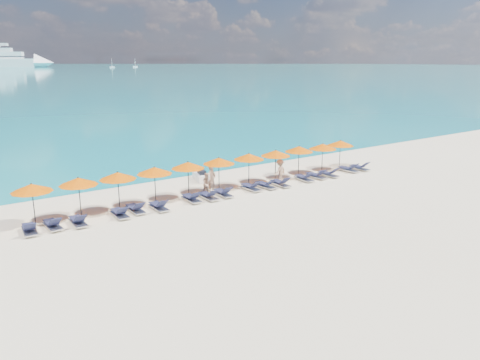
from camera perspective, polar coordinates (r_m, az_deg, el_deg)
ground at (r=26.76m, az=3.72°, el=-3.80°), size 1400.00×1400.00×0.00m
sailboat_near at (r=580.95m, az=-12.65°, el=13.37°), size 5.45×1.82×10.00m
sailboat_far at (r=555.22m, az=-15.33°, el=13.18°), size 5.25×1.75×9.62m
jetski at (r=33.49m, az=-4.75°, el=0.48°), size 1.36×2.26×0.76m
beachgoer_a at (r=30.03m, az=-3.45°, el=0.10°), size 0.82×0.74×1.88m
beachgoer_b at (r=29.58m, az=-4.00°, el=-0.53°), size 0.76×0.49×1.48m
beachgoer_c at (r=32.79m, az=4.89°, el=1.11°), size 1.16×0.74×1.66m
umbrella_0 at (r=26.15m, az=-24.06°, el=-0.88°), size 2.10×2.10×2.28m
umbrella_1 at (r=26.61m, az=-19.11°, el=-0.16°), size 2.10×2.10×2.28m
umbrella_2 at (r=27.25m, az=-14.69°, el=0.50°), size 2.10×2.10×2.28m
umbrella_3 at (r=28.09m, az=-10.39°, el=1.15°), size 2.10×2.10×2.28m
umbrella_4 at (r=29.21m, az=-6.36°, el=1.81°), size 2.10×2.10×2.28m
umbrella_5 at (r=30.33m, az=-2.60°, el=2.35°), size 2.10×2.10×2.28m
umbrella_6 at (r=31.66m, az=1.10°, el=2.88°), size 2.10×2.10×2.28m
umbrella_7 at (r=32.92m, az=4.37°, el=3.28°), size 2.10×2.10×2.28m
umbrella_8 at (r=34.63m, az=7.21°, el=3.77°), size 2.10×2.10×2.28m
umbrella_9 at (r=35.94m, az=10.06°, el=4.05°), size 2.10×2.10×2.28m
umbrella_10 at (r=37.68m, az=12.15°, el=4.42°), size 2.10×2.10×2.28m
lounger_0 at (r=25.52m, az=-24.29°, el=-5.46°), size 0.78×1.75×0.66m
lounger_1 at (r=25.76m, az=-21.88°, el=-5.03°), size 0.69×1.72×0.66m
lounger_2 at (r=25.82m, az=-19.15°, el=-4.73°), size 0.68×1.72×0.66m
lounger_3 at (r=26.46m, az=-14.46°, el=-3.92°), size 0.69×1.72×0.66m
lounger_4 at (r=27.03m, az=-12.61°, el=-3.42°), size 0.62×1.70×0.66m
lounger_5 at (r=27.22m, az=-9.88°, el=-3.15°), size 0.64×1.71×0.66m
lounger_6 at (r=28.52m, az=-5.92°, el=-2.19°), size 0.70×1.73×0.66m
lounger_7 at (r=28.90m, az=-3.87°, el=-1.92°), size 0.67×1.72×0.66m
lounger_8 at (r=29.49m, az=-2.07°, el=-1.56°), size 0.73×1.74×0.66m
lounger_9 at (r=30.81m, az=1.34°, el=-0.85°), size 0.64×1.71×0.66m
lounger_10 at (r=31.38m, az=3.12°, el=-0.59°), size 0.78×1.75×0.66m
lounger_11 at (r=31.93m, az=4.97°, el=-0.36°), size 0.74×1.74×0.66m
lounger_12 at (r=33.54m, az=7.81°, el=0.28°), size 0.77×1.75×0.66m
lounger_13 at (r=34.37m, az=9.24°, el=0.57°), size 0.74×1.74×0.66m
lounger_14 at (r=35.03m, az=10.72°, el=0.77°), size 0.78×1.75×0.66m
lounger_15 at (r=36.90m, az=13.06°, el=1.34°), size 0.74×1.74×0.66m
lounger_16 at (r=37.64m, az=14.37°, el=1.51°), size 0.67×1.72×0.66m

